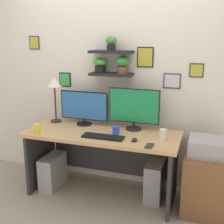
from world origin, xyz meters
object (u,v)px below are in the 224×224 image
at_px(computer_mouse, 134,140).
at_px(drawer_cabinet, 205,183).
at_px(computer_tower_right, 155,180).
at_px(cell_phone, 150,146).
at_px(monitor_left, 84,107).
at_px(monitor_right, 134,108).
at_px(printer, 208,147).
at_px(coffee_mug, 116,130).
at_px(water_cup, 163,134).
at_px(keyboard, 103,137).
at_px(pen_cup, 37,128).
at_px(computer_tower_left, 53,171).
at_px(desk_lamp, 55,87).
at_px(desk, 104,148).

distance_m(computer_mouse, drawer_cabinet, 0.86).
bearing_deg(computer_tower_right, cell_phone, -91.04).
relative_size(monitor_left, monitor_right, 1.02).
height_order(computer_mouse, printer, printer).
bearing_deg(computer_mouse, cell_phone, -27.68).
xyz_separation_m(coffee_mug, water_cup, (0.51, -0.00, 0.01)).
bearing_deg(cell_phone, printer, 28.20).
distance_m(keyboard, computer_mouse, 0.34).
distance_m(cell_phone, water_cup, 0.26).
height_order(pen_cup, computer_tower_left, pen_cup).
bearing_deg(desk_lamp, computer_tower_right, -4.28).
xyz_separation_m(monitor_left, keyboard, (0.37, -0.38, -0.20)).
xyz_separation_m(computer_mouse, computer_tower_left, (-1.03, 0.13, -0.57)).
relative_size(coffee_mug, pen_cup, 0.90).
xyz_separation_m(monitor_left, monitor_right, (0.61, 0.00, 0.04)).
distance_m(monitor_right, computer_mouse, 0.46).
bearing_deg(desk_lamp, keyboard, -25.93).
xyz_separation_m(keyboard, computer_tower_left, (-0.69, 0.13, -0.56)).
xyz_separation_m(water_cup, drawer_cabinet, (0.45, 0.03, -0.49)).
bearing_deg(monitor_left, monitor_right, 0.00).
height_order(pen_cup, printer, pen_cup).
distance_m(cell_phone, computer_tower_right, 0.65).
distance_m(desk, printer, 1.13).
bearing_deg(keyboard, computer_tower_right, 27.39).
relative_size(coffee_mug, computer_tower_left, 0.22).
xyz_separation_m(computer_mouse, drawer_cabinet, (0.71, 0.18, -0.45)).
distance_m(monitor_right, pen_cup, 1.09).
distance_m(pen_cup, computer_tower_right, 1.42).
relative_size(keyboard, pen_cup, 4.40).
distance_m(desk_lamp, water_cup, 1.41).
bearing_deg(coffee_mug, monitor_right, 59.12).
height_order(monitor_right, computer_tower_left, monitor_right).
bearing_deg(computer_mouse, monitor_right, 105.62).
bearing_deg(coffee_mug, printer, 1.63).
height_order(water_cup, printer, water_cup).
height_order(coffee_mug, water_cup, water_cup).
distance_m(desk, coffee_mug, 0.31).
bearing_deg(monitor_right, computer_tower_left, -165.07).
bearing_deg(computer_tower_left, monitor_right, 14.93).
xyz_separation_m(computer_mouse, printer, (0.71, 0.18, -0.05)).
bearing_deg(coffee_mug, drawer_cabinet, 1.63).
relative_size(monitor_left, coffee_mug, 6.52).
relative_size(monitor_left, computer_tower_right, 1.36).
xyz_separation_m(computer_tower_left, computer_tower_right, (1.21, 0.14, 0.02)).
bearing_deg(monitor_right, computer_mouse, -74.38).
xyz_separation_m(keyboard, printer, (1.05, 0.18, -0.05)).
relative_size(cell_phone, pen_cup, 1.40).
bearing_deg(computer_mouse, monitor_left, 152.08).
bearing_deg(computer_tower_right, printer, -9.71).
relative_size(coffee_mug, water_cup, 0.82).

